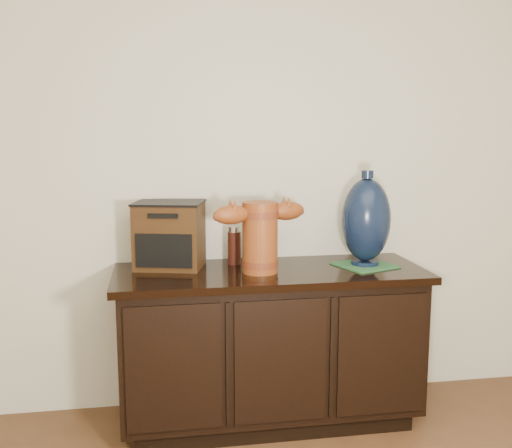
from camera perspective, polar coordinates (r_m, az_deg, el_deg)
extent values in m
plane|color=beige|center=(3.02, 0.39, 6.93)|extent=(4.50, 0.00, 4.50)
cube|color=black|center=(3.08, 1.28, -17.41)|extent=(1.29, 0.45, 0.08)
cube|color=black|center=(2.94, 1.31, -11.12)|extent=(1.40, 0.50, 0.64)
cube|color=black|center=(2.84, 1.33, -4.71)|extent=(1.46, 0.56, 0.03)
cube|color=black|center=(2.65, -7.84, -13.50)|extent=(0.41, 0.01, 0.56)
cube|color=black|center=(2.70, 2.36, -12.97)|extent=(0.41, 0.01, 0.56)
cube|color=black|center=(2.83, 11.85, -12.11)|extent=(0.41, 0.01, 0.56)
cylinder|color=brown|center=(2.75, 0.39, -1.29)|extent=(0.20, 0.20, 0.33)
cylinder|color=#40150C|center=(2.77, 0.38, -3.73)|extent=(0.21, 0.21, 0.03)
cylinder|color=#40150C|center=(2.73, 0.39, 0.96)|extent=(0.21, 0.21, 0.03)
ellipsoid|color=brown|center=(2.67, -2.34, 0.89)|extent=(0.19, 0.13, 0.09)
ellipsoid|color=brown|center=(2.80, 3.00, 1.26)|extent=(0.19, 0.13, 0.09)
cube|color=#37200D|center=(2.89, -8.22, -1.11)|extent=(0.36, 0.31, 0.31)
cube|color=black|center=(2.77, -8.79, -2.55)|extent=(0.26, 0.07, 0.16)
cube|color=black|center=(2.86, -8.29, 2.02)|extent=(0.37, 0.33, 0.01)
cube|color=#2A5E32|center=(2.96, 10.32, -3.87)|extent=(0.31, 0.31, 0.01)
cylinder|color=black|center=(2.95, 10.33, -3.62)|extent=(0.13, 0.13, 0.02)
ellipsoid|color=black|center=(2.91, 10.44, 0.39)|extent=(0.30, 0.30, 0.40)
cylinder|color=black|center=(2.89, 10.57, 4.67)|extent=(0.06, 0.06, 0.04)
cylinder|color=#5A1C0F|center=(2.93, -2.09, -2.29)|extent=(0.06, 0.06, 0.16)
cylinder|color=silver|center=(2.92, -2.10, -0.49)|extent=(0.06, 0.06, 0.03)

